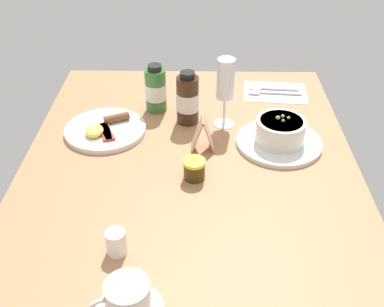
# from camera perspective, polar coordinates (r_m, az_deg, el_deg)

# --- Properties ---
(ground_plane) EXTENTS (1.10, 0.84, 0.03)m
(ground_plane) POSITION_cam_1_polar(r_m,az_deg,el_deg) (1.18, -0.34, -2.22)
(ground_plane) COLOR #A8754C
(porridge_bowl) EXTENTS (0.23, 0.23, 0.08)m
(porridge_bowl) POSITION_cam_1_polar(r_m,az_deg,el_deg) (1.26, 10.53, 2.35)
(porridge_bowl) COLOR silver
(porridge_bowl) RESTS_ON ground_plane
(cutlery_setting) EXTENTS (0.16, 0.21, 0.01)m
(cutlery_setting) POSITION_cam_1_polar(r_m,az_deg,el_deg) (1.53, 9.83, 7.33)
(cutlery_setting) COLOR silver
(cutlery_setting) RESTS_ON ground_plane
(coffee_cup) EXTENTS (0.12, 0.12, 0.07)m
(coffee_cup) POSITION_cam_1_polar(r_m,az_deg,el_deg) (0.85, -7.74, -17.00)
(coffee_cup) COLOR silver
(coffee_cup) RESTS_ON ground_plane
(creamer_jug) EXTENTS (0.04, 0.05, 0.06)m
(creamer_jug) POSITION_cam_1_polar(r_m,az_deg,el_deg) (0.95, -9.07, -10.46)
(creamer_jug) COLOR silver
(creamer_jug) RESTS_ON ground_plane
(wine_glass) EXTENTS (0.06, 0.06, 0.20)m
(wine_glass) POSITION_cam_1_polar(r_m,az_deg,el_deg) (1.28, 4.06, 8.53)
(wine_glass) COLOR white
(wine_glass) RESTS_ON ground_plane
(jam_jar) EXTENTS (0.05, 0.05, 0.05)m
(jam_jar) POSITION_cam_1_polar(r_m,az_deg,el_deg) (1.13, 0.28, -1.89)
(jam_jar) COLOR #3C310F
(jam_jar) RESTS_ON ground_plane
(sauce_bottle_green) EXTENTS (0.06, 0.06, 0.14)m
(sauce_bottle_green) POSITION_cam_1_polar(r_m,az_deg,el_deg) (1.39, -4.38, 7.66)
(sauce_bottle_green) COLOR #337233
(sauce_bottle_green) RESTS_ON ground_plane
(sauce_bottle_brown) EXTENTS (0.06, 0.06, 0.15)m
(sauce_bottle_brown) POSITION_cam_1_polar(r_m,az_deg,el_deg) (1.32, -0.53, 6.51)
(sauce_bottle_brown) COLOR #382314
(sauce_bottle_brown) RESTS_ON ground_plane
(breakfast_plate) EXTENTS (0.22, 0.22, 0.04)m
(breakfast_plate) POSITION_cam_1_polar(r_m,az_deg,el_deg) (1.32, -10.42, 2.86)
(breakfast_plate) COLOR silver
(breakfast_plate) RESTS_ON ground_plane
(menu_card) EXTENTS (0.05, 0.06, 0.09)m
(menu_card) POSITION_cam_1_polar(r_m,az_deg,el_deg) (1.22, 1.34, 2.36)
(menu_card) COLOR tan
(menu_card) RESTS_ON ground_plane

